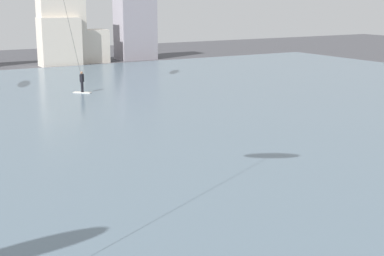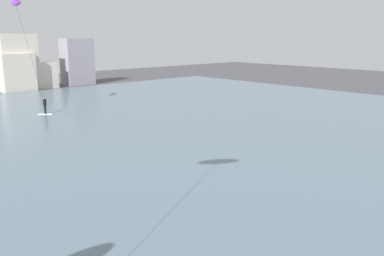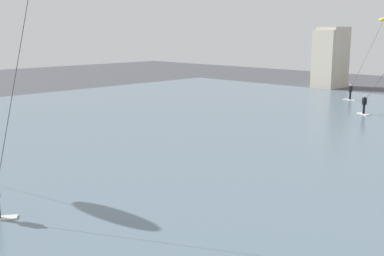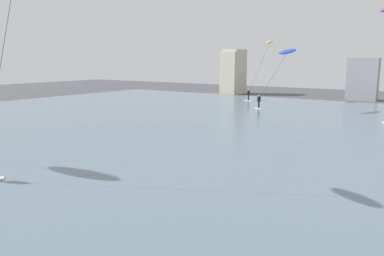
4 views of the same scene
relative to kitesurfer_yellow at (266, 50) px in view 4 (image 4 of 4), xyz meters
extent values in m
cube|color=slate|center=(12.06, -20.86, -7.12)|extent=(84.00, 52.00, 0.10)
cube|color=beige|center=(-9.56, 7.60, -3.53)|extent=(2.92, 3.62, 7.27)
cube|color=beige|center=(-9.42, 8.24, -3.34)|extent=(2.73, 3.96, 7.66)
cube|color=gray|center=(11.26, 8.94, -4.09)|extent=(4.17, 2.04, 6.14)
cube|color=silver|center=(-1.79, -1.61, -7.04)|extent=(1.44, 0.57, 0.06)
cylinder|color=black|center=(-1.79, -1.61, -6.62)|extent=(0.20, 0.20, 0.78)
cube|color=black|center=(-1.79, -1.61, -5.93)|extent=(0.25, 0.36, 0.60)
sphere|color=beige|center=(-1.79, -1.61, -5.52)|extent=(0.20, 0.20, 0.20)
cylinder|color=#333333|center=(-0.73, -0.66, -2.49)|extent=(2.14, 1.94, 6.99)
ellipsoid|color=yellow|center=(0.32, 0.29, 1.15)|extent=(1.24, 2.57, 0.65)
cylinder|color=#333333|center=(4.63, -40.58, -1.15)|extent=(1.11, 1.93, 9.66)
cube|color=silver|center=(3.23, -9.02, -7.04)|extent=(1.42, 1.11, 0.06)
cylinder|color=black|center=(3.23, -9.02, -6.62)|extent=(0.20, 0.20, 0.78)
cube|color=black|center=(3.23, -9.02, -5.93)|extent=(0.37, 0.40, 0.60)
sphere|color=tan|center=(3.23, -9.02, -5.52)|extent=(0.20, 0.20, 0.20)
cylinder|color=#333333|center=(4.84, -8.98, -3.26)|extent=(3.24, 0.11, 5.44)
ellipsoid|color=blue|center=(6.45, -8.93, -0.40)|extent=(1.64, 3.63, 1.10)
camera|label=1|loc=(3.02, -53.91, 0.11)|focal=53.30mm
camera|label=2|loc=(2.48, -49.48, 0.28)|focal=37.21mm
camera|label=3|loc=(21.66, -48.76, 0.01)|focal=45.38mm
camera|label=4|loc=(21.95, -50.05, -1.39)|focal=34.91mm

